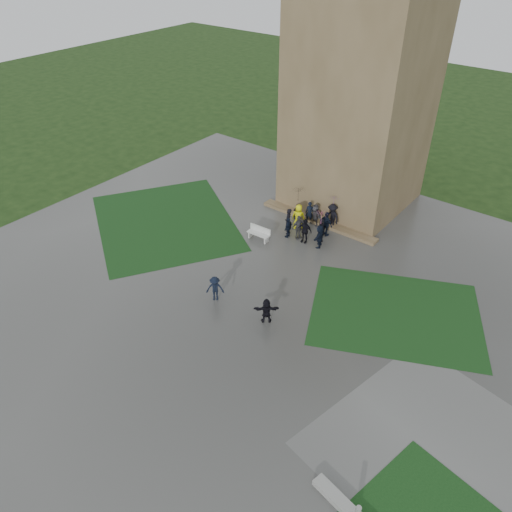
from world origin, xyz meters
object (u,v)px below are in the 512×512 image
Objects in this scene: pedestrian_mid at (215,289)px; pedestrian_near at (266,311)px; bench at (259,233)px; tower at (363,78)px.

pedestrian_mid reaches higher than pedestrian_near.
pedestrian_near is (5.24, -6.14, 0.26)m from bench.
pedestrian_mid is 1.05× the size of pedestrian_near.
pedestrian_mid is (-0.05, -15.14, -8.21)m from tower.
tower is 17.29m from pedestrian_near.
pedestrian_mid reaches higher than bench.
pedestrian_near is at bearing -77.44° from tower.
pedestrian_near is (3.36, 0.31, -0.04)m from pedestrian_mid.
tower is 12.31m from bench.
tower is at bearing -116.74° from pedestrian_near.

